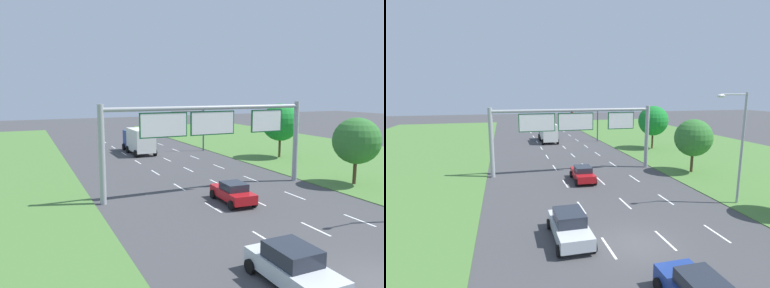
# 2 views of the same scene
# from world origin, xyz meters

# --- Properties ---
(lane_dashes_inner_left) EXTENTS (0.14, 68.40, 0.01)m
(lane_dashes_inner_left) POSITION_xyz_m (-1.75, 15.00, 0.00)
(lane_dashes_inner_left) COLOR white
(lane_dashes_inner_left) RESTS_ON ground_plane
(lane_dashes_inner_right) EXTENTS (0.14, 68.40, 0.01)m
(lane_dashes_inner_right) POSITION_xyz_m (1.75, 15.00, 0.00)
(lane_dashes_inner_right) COLOR white
(lane_dashes_inner_right) RESTS_ON ground_plane
(lane_dashes_slip) EXTENTS (0.14, 68.40, 0.01)m
(lane_dashes_slip) POSITION_xyz_m (5.25, 15.00, 0.00)
(lane_dashes_slip) COLOR white
(lane_dashes_slip) RESTS_ON ground_plane
(car_lead_silver) EXTENTS (2.17, 4.44, 1.69)m
(car_lead_silver) POSITION_xyz_m (-3.64, 1.49, 0.84)
(car_lead_silver) COLOR silver
(car_lead_silver) RESTS_ON ground_plane
(car_mid_lane) EXTENTS (2.18, 4.12, 1.48)m
(car_mid_lane) POSITION_xyz_m (0.05, 12.41, 0.75)
(car_mid_lane) COLOR red
(car_mid_lane) RESTS_ON ground_plane
(box_truck) EXTENTS (2.72, 7.19, 3.19)m
(box_truck) POSITION_xyz_m (0.07, 35.63, 1.71)
(box_truck) COLOR navy
(box_truck) RESTS_ON ground_plane
(sign_gantry) EXTENTS (17.24, 0.44, 7.00)m
(sign_gantry) POSITION_xyz_m (0.07, 15.86, 4.96)
(sign_gantry) COLOR #9EA0A5
(sign_gantry) RESTS_ON ground_plane
(traffic_light_mast) EXTENTS (4.76, 0.49, 5.60)m
(traffic_light_mast) POSITION_xyz_m (6.49, 34.05, 3.87)
(traffic_light_mast) COLOR #47494F
(traffic_light_mast) RESTS_ON ground_plane
(roadside_tree_mid) EXTENTS (3.91, 3.91, 5.70)m
(roadside_tree_mid) POSITION_xyz_m (12.11, 12.63, 3.74)
(roadside_tree_mid) COLOR #513823
(roadside_tree_mid) RESTS_ON ground_plane
(roadside_tree_far) EXTENTS (4.38, 4.38, 6.41)m
(roadside_tree_far) POSITION_xyz_m (14.36, 25.68, 4.21)
(roadside_tree_far) COLOR #513823
(roadside_tree_far) RESTS_ON ground_plane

